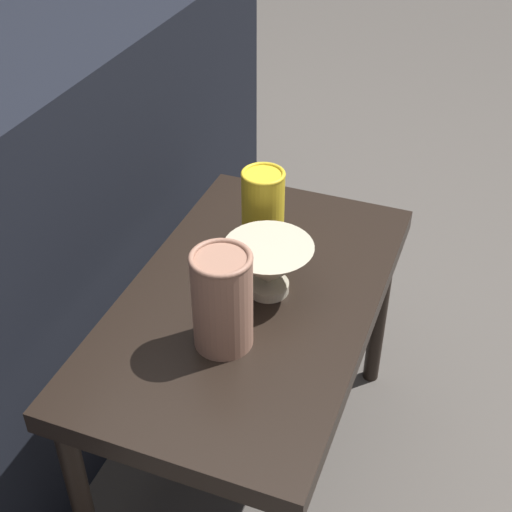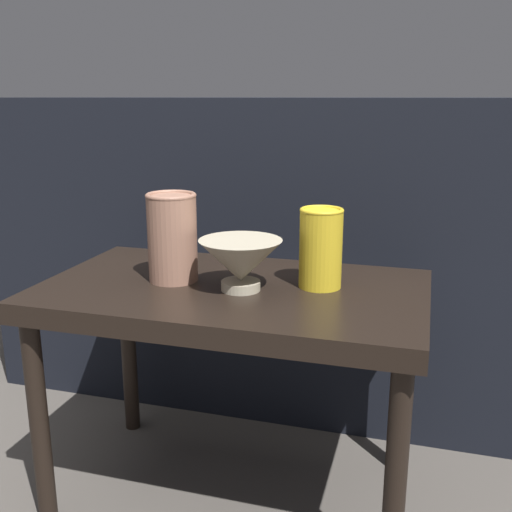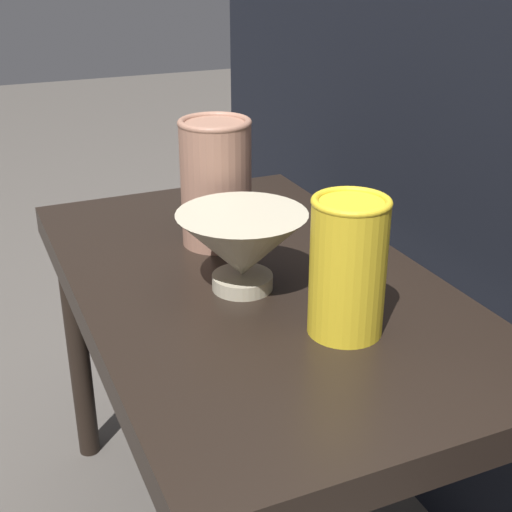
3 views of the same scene
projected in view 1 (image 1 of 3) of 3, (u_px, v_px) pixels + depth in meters
ground_plane at (252, 461)px, 1.51m from camera, size 8.00×8.00×0.00m
table at (251, 319)px, 1.27m from camera, size 0.73×0.43×0.46m
couch_backdrop at (0, 255)px, 1.43m from camera, size 1.59×0.50×0.81m
bowl at (268, 266)px, 1.22m from camera, size 0.15×0.15×0.10m
vase_textured_left at (223, 299)px, 1.09m from camera, size 0.10×0.10×0.17m
vase_colorful_right at (263, 207)px, 1.32m from camera, size 0.08×0.08×0.15m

